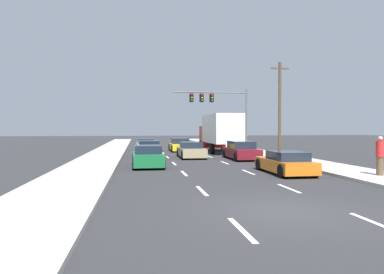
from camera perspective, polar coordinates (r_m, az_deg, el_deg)
ground_plane at (r=34.55m, az=-2.10°, el=-2.37°), size 140.00×140.00×0.00m
sidewalk_right at (r=31.26m, az=11.53°, el=-2.68°), size 3.14×80.00×0.14m
sidewalk_left at (r=29.45m, az=-14.24°, el=-2.95°), size 3.14×80.00×0.14m
lane_markings at (r=33.03m, az=-1.79°, el=-2.54°), size 3.54×62.00×0.01m
car_silver at (r=36.09m, az=-7.56°, el=-1.31°), size 1.91×4.71×1.23m
car_black at (r=28.07m, az=-7.03°, el=-2.08°), size 1.93×4.14×1.31m
car_green at (r=21.23m, az=-7.21°, el=-3.23°), size 1.89×4.24×1.29m
car_yellow at (r=35.06m, az=-2.02°, el=-1.34°), size 1.96×4.33×1.30m
car_tan at (r=27.36m, az=-0.14°, el=-2.21°), size 1.94×4.33×1.23m
box_truck at (r=33.24m, az=4.52°, el=1.04°), size 2.72×8.27×3.56m
car_maroon at (r=26.26m, az=8.01°, el=-2.25°), size 1.97×4.49×1.34m
car_orange at (r=18.52m, az=14.94°, el=-4.11°), size 1.88×4.25×1.15m
traffic_signal_mast at (r=40.67m, az=3.56°, el=5.68°), size 8.65×0.69×6.85m
utility_pole_mid at (r=34.87m, az=14.06°, el=4.94°), size 1.80×0.28×8.63m
pedestrian_near_corner at (r=18.36m, az=28.27°, el=-2.69°), size 0.38×0.38×1.81m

